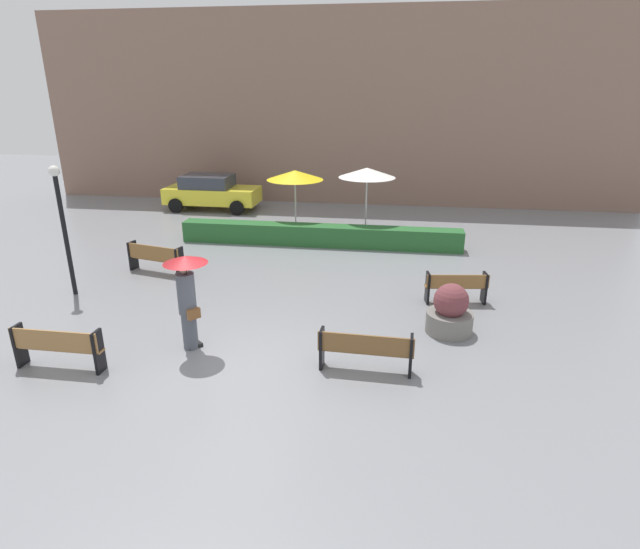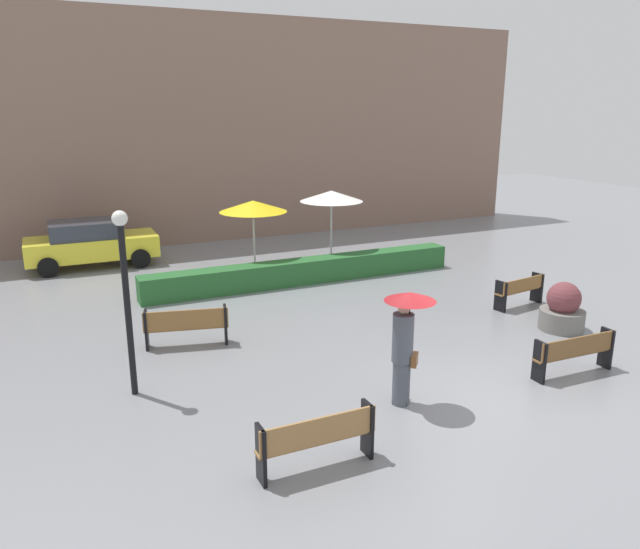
{
  "view_description": "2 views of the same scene",
  "coord_description": "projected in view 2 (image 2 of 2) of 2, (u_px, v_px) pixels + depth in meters",
  "views": [
    {
      "loc": [
        3.17,
        -9.15,
        5.4
      ],
      "look_at": [
        1.38,
        2.76,
        0.98
      ],
      "focal_mm": 29.0,
      "sensor_mm": 36.0,
      "label": 1
    },
    {
      "loc": [
        -6.74,
        -8.13,
        5.23
      ],
      "look_at": [
        -0.53,
        5.07,
        1.21
      ],
      "focal_mm": 34.15,
      "sensor_mm": 36.0,
      "label": 2
    }
  ],
  "objects": [
    {
      "name": "bench_far_right",
      "position": [
        520.0,
        289.0,
        16.37
      ],
      "size": [
        1.63,
        0.58,
        0.82
      ],
      "color": "olive",
      "rests_on": "ground"
    },
    {
      "name": "lamp_post",
      "position": [
        125.0,
        283.0,
        10.93
      ],
      "size": [
        0.28,
        0.28,
        3.5
      ],
      "color": "black",
      "rests_on": "ground"
    },
    {
      "name": "planter_pot",
      "position": [
        563.0,
        309.0,
        14.7
      ],
      "size": [
        1.07,
        1.07,
        1.19
      ],
      "color": "slate",
      "rests_on": "ground"
    },
    {
      "name": "bench_near_left",
      "position": [
        317.0,
        438.0,
        8.95
      ],
      "size": [
        1.85,
        0.33,
        0.89
      ],
      "color": "#9E7242",
      "rests_on": "ground"
    },
    {
      "name": "patio_umbrella_yellow",
      "position": [
        253.0,
        206.0,
        18.92
      ],
      "size": [
        2.12,
        2.12,
        2.43
      ],
      "color": "silver",
      "rests_on": "ground"
    },
    {
      "name": "bench_far_left",
      "position": [
        186.0,
        325.0,
        13.64
      ],
      "size": [
        1.89,
        0.77,
        0.89
      ],
      "color": "olive",
      "rests_on": "ground"
    },
    {
      "name": "patio_umbrella_white",
      "position": [
        331.0,
        196.0,
        19.9
      ],
      "size": [
        2.07,
        2.07,
        2.6
      ],
      "color": "silver",
      "rests_on": "ground"
    },
    {
      "name": "pedestrian_with_umbrella",
      "position": [
        405.0,
        334.0,
        10.75
      ],
      "size": [
        0.92,
        0.92,
        2.14
      ],
      "color": "#4C515B",
      "rests_on": "ground"
    },
    {
      "name": "parked_car",
      "position": [
        90.0,
        243.0,
        20.47
      ],
      "size": [
        4.22,
        2.01,
        1.57
      ],
      "color": "yellow",
      "rests_on": "ground"
    },
    {
      "name": "bench_near_right",
      "position": [
        575.0,
        351.0,
        12.17
      ],
      "size": [
        1.9,
        0.38,
        0.85
      ],
      "color": "brown",
      "rests_on": "ground"
    },
    {
      "name": "hedge_strip",
      "position": [
        305.0,
        271.0,
        18.69
      ],
      "size": [
        9.98,
        0.7,
        0.73
      ],
      "primitive_type": "cube",
      "color": "#28602D",
      "rests_on": "ground"
    },
    {
      "name": "building_facade",
      "position": [
        215.0,
        131.0,
        24.05
      ],
      "size": [
        28.0,
        1.2,
        8.66
      ],
      "primitive_type": "cube",
      "color": "#846656",
      "rests_on": "ground"
    },
    {
      "name": "ground_plane",
      "position": [
        462.0,
        400.0,
        11.25
      ],
      "size": [
        60.0,
        60.0,
        0.0
      ],
      "primitive_type": "plane",
      "color": "gray"
    }
  ]
}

